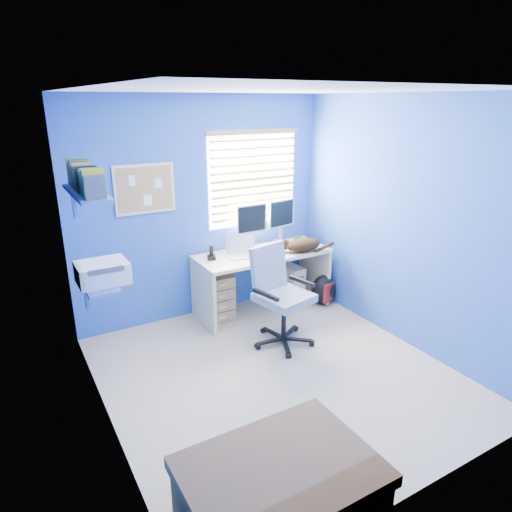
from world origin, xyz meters
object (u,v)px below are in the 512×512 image
office_chair (280,308)px  laptop (242,247)px  desk (262,282)px  tower_pc (289,282)px  cat (304,245)px

office_chair → laptop: bearing=94.4°
desk → laptop: laptop is taller
desk → office_chair: (-0.23, -0.75, 0.01)m
desk → laptop: (-0.29, -0.02, 0.48)m
laptop → tower_pc: (0.76, 0.14, -0.62)m
desk → laptop: size_ratio=4.80×
laptop → office_chair: 0.87m
tower_pc → desk: bearing=-168.2°
desk → office_chair: 0.78m
cat → tower_pc: cat is taller
laptop → tower_pc: 1.00m
office_chair → cat: bearing=38.9°
laptop → tower_pc: laptop is taller
laptop → cat: (0.72, -0.19, -0.03)m
cat → tower_pc: size_ratio=0.99×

